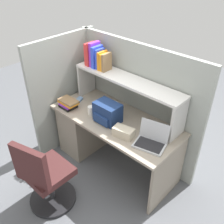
{
  "coord_description": "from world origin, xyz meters",
  "views": [
    {
      "loc": [
        1.65,
        -1.82,
        2.48
      ],
      "look_at": [
        0.0,
        -0.05,
        0.85
      ],
      "focal_mm": 41.15,
      "sensor_mm": 36.0,
      "label": 1
    }
  ],
  "objects_px": {
    "paper_cup": "(91,110)",
    "tissue_box": "(124,132)",
    "computer_mouse": "(79,99)",
    "laptop": "(151,140)",
    "office_chair": "(45,179)",
    "backpack": "(107,113)"
  },
  "relations": [
    {
      "from": "paper_cup",
      "to": "tissue_box",
      "type": "bearing_deg",
      "value": -4.7
    },
    {
      "from": "computer_mouse",
      "to": "paper_cup",
      "type": "height_order",
      "value": "paper_cup"
    },
    {
      "from": "laptop",
      "to": "paper_cup",
      "type": "relative_size",
      "value": 3.37
    },
    {
      "from": "computer_mouse",
      "to": "paper_cup",
      "type": "distance_m",
      "value": 0.36
    },
    {
      "from": "office_chair",
      "to": "computer_mouse",
      "type": "bearing_deg",
      "value": -77.0
    },
    {
      "from": "laptop",
      "to": "office_chair",
      "type": "xyz_separation_m",
      "value": [
        -0.68,
        -0.88,
        -0.39
      ]
    },
    {
      "from": "tissue_box",
      "to": "backpack",
      "type": "bearing_deg",
      "value": 155.47
    },
    {
      "from": "backpack",
      "to": "paper_cup",
      "type": "bearing_deg",
      "value": -171.4
    },
    {
      "from": "paper_cup",
      "to": "tissue_box",
      "type": "height_order",
      "value": "paper_cup"
    },
    {
      "from": "backpack",
      "to": "paper_cup",
      "type": "relative_size",
      "value": 2.79
    },
    {
      "from": "computer_mouse",
      "to": "office_chair",
      "type": "distance_m",
      "value": 1.12
    },
    {
      "from": "paper_cup",
      "to": "tissue_box",
      "type": "xyz_separation_m",
      "value": [
        0.56,
        -0.05,
        -0.0
      ]
    },
    {
      "from": "laptop",
      "to": "computer_mouse",
      "type": "xyz_separation_m",
      "value": [
        -1.19,
        0.06,
        -0.03
      ]
    },
    {
      "from": "laptop",
      "to": "tissue_box",
      "type": "height_order",
      "value": "laptop"
    },
    {
      "from": "backpack",
      "to": "office_chair",
      "type": "distance_m",
      "value": 0.98
    },
    {
      "from": "computer_mouse",
      "to": "paper_cup",
      "type": "xyz_separation_m",
      "value": [
        0.34,
        -0.11,
        0.04
      ]
    },
    {
      "from": "laptop",
      "to": "office_chair",
      "type": "bearing_deg",
      "value": -127.75
    },
    {
      "from": "tissue_box",
      "to": "paper_cup",
      "type": "bearing_deg",
      "value": 165.16
    },
    {
      "from": "laptop",
      "to": "backpack",
      "type": "relative_size",
      "value": 1.21
    },
    {
      "from": "laptop",
      "to": "tissue_box",
      "type": "distance_m",
      "value": 0.31
    },
    {
      "from": "computer_mouse",
      "to": "office_chair",
      "type": "bearing_deg",
      "value": -83.93
    },
    {
      "from": "paper_cup",
      "to": "office_chair",
      "type": "height_order",
      "value": "office_chair"
    }
  ]
}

